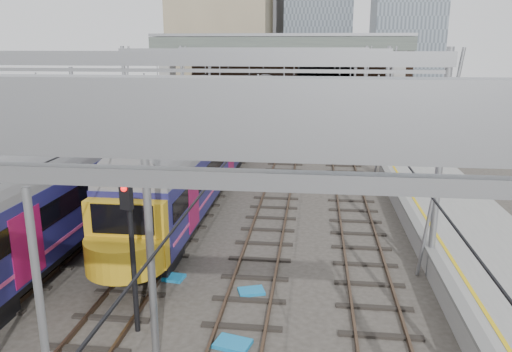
# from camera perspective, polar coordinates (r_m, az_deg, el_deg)

# --- Properties ---
(tracks) EXTENTS (14.40, 80.00, 0.22)m
(tracks) POSITION_cam_1_polar(r_m,az_deg,el_deg) (25.67, -2.44, -3.49)
(tracks) COLOR #4C3828
(tracks) RESTS_ON ground
(overhead_line) EXTENTS (16.80, 80.00, 8.00)m
(overhead_line) POSITION_cam_1_polar(r_m,az_deg,el_deg) (30.84, -0.62, 11.99)
(overhead_line) COLOR gray
(overhead_line) RESTS_ON ground
(retaining_wall) EXTENTS (28.00, 2.75, 9.00)m
(retaining_wall) POSITION_cam_1_polar(r_m,az_deg,el_deg) (61.16, 4.45, 11.20)
(retaining_wall) COLOR black
(retaining_wall) RESTS_ON ground
(overbridge) EXTENTS (28.00, 3.00, 9.25)m
(overbridge) POSITION_cam_1_polar(r_m,az_deg,el_deg) (55.21, 2.74, 13.90)
(overbridge) COLOR gray
(overbridge) RESTS_ON ground
(train_main) EXTENTS (2.77, 64.01, 4.77)m
(train_main) POSITION_cam_1_polar(r_m,az_deg,el_deg) (47.03, -0.56, 7.92)
(train_main) COLOR black
(train_main) RESTS_ON ground
(train_second) EXTENTS (2.91, 33.60, 4.96)m
(train_second) POSITION_cam_1_polar(r_m,az_deg,el_deg) (28.40, -13.91, 3.14)
(train_second) COLOR black
(train_second) RESTS_ON ground
(signal_near_centre) EXTENTS (0.36, 0.46, 4.62)m
(signal_near_centre) POSITION_cam_1_polar(r_m,az_deg,el_deg) (14.22, -14.14, -6.78)
(signal_near_centre) COLOR black
(signal_near_centre) RESTS_ON ground
(equip_cover_a) EXTENTS (1.00, 0.84, 0.10)m
(equip_cover_a) POSITION_cam_1_polar(r_m,az_deg,el_deg) (17.16, -0.55, -13.03)
(equip_cover_a) COLOR #1778B3
(equip_cover_a) RESTS_ON ground
(equip_cover_b) EXTENTS (0.94, 0.72, 0.10)m
(equip_cover_b) POSITION_cam_1_polar(r_m,az_deg,el_deg) (18.31, -9.59, -11.36)
(equip_cover_b) COLOR #1778B3
(equip_cover_b) RESTS_ON ground
(equip_cover_c) EXTENTS (1.11, 0.90, 0.11)m
(equip_cover_c) POSITION_cam_1_polar(r_m,az_deg,el_deg) (14.53, -2.68, -18.60)
(equip_cover_c) COLOR #1778B3
(equip_cover_c) RESTS_ON ground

